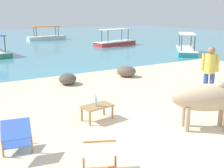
{
  "coord_description": "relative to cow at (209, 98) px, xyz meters",
  "views": [
    {
      "loc": [
        -3.84,
        -4.0,
        2.66
      ],
      "look_at": [
        0.31,
        3.0,
        0.55
      ],
      "focal_mm": 44.93,
      "sensor_mm": 36.0,
      "label": 1
    }
  ],
  "objects": [
    {
      "name": "deck_chair_far",
      "position": [
        -3.05,
        -0.49,
        -0.36
      ],
      "size": [
        0.8,
        0.92,
        0.68
      ],
      "rotation": [
        0.0,
        0.0,
        4.29
      ],
      "color": "#A37A4C",
      "rests_on": "sand_beach"
    },
    {
      "name": "sand_beach",
      "position": [
        -1.09,
        -0.06,
        -0.76
      ],
      "size": [
        18.0,
        14.0,
        0.04
      ],
      "primitive_type": "cube",
      "color": "beige",
      "rests_on": "ground"
    },
    {
      "name": "boat_teal",
      "position": [
        8.44,
        9.07,
        -0.49
      ],
      "size": [
        3.27,
        3.54,
        1.29
      ],
      "rotation": [
        0.0,
        0.0,
        4.0
      ],
      "color": "teal",
      "rests_on": "water_surface"
    },
    {
      "name": "boat_white",
      "position": [
        3.58,
        22.74,
        -0.49
      ],
      "size": [
        3.7,
        1.25,
        1.29
      ],
      "rotation": [
        0.0,
        0.0,
        3.17
      ],
      "color": "white",
      "rests_on": "water_surface"
    },
    {
      "name": "cow",
      "position": [
        0.0,
        0.0,
        0.0
      ],
      "size": [
        1.91,
        1.37,
        1.12
      ],
      "rotation": [
        0.0,
        0.0,
        5.75
      ],
      "color": "tan",
      "rests_on": "sand_beach"
    },
    {
      "name": "boat_red",
      "position": [
        6.87,
        15.33,
        -0.49
      ],
      "size": [
        3.82,
        1.79,
        1.29
      ],
      "rotation": [
        0.0,
        0.0,
        3.32
      ],
      "color": "#C63833",
      "rests_on": "water_surface"
    },
    {
      "name": "shore_rock_large",
      "position": [
        -1.2,
        5.45,
        -0.54
      ],
      "size": [
        0.86,
        0.92,
        0.4
      ],
      "primitive_type": "ellipsoid",
      "rotation": [
        0.0,
        0.0,
        1.23
      ],
      "color": "brown",
      "rests_on": "sand_beach"
    },
    {
      "name": "shore_rock_small",
      "position": [
        1.36,
        5.39,
        -0.51
      ],
      "size": [
        1.01,
        1.04,
        0.45
      ],
      "primitive_type": "ellipsoid",
      "rotation": [
        0.0,
        0.0,
        2.24
      ],
      "color": "#6B5B4C",
      "rests_on": "sand_beach"
    },
    {
      "name": "deck_chair_near",
      "position": [
        -4.01,
        1.01,
        -0.36
      ],
      "size": [
        0.67,
        0.86,
        0.68
      ],
      "rotation": [
        0.0,
        0.0,
        1.38
      ],
      "color": "#A37A4C",
      "rests_on": "sand_beach"
    },
    {
      "name": "low_bench_table",
      "position": [
        -1.91,
        1.75,
        -0.42
      ],
      "size": [
        0.81,
        0.54,
        0.38
      ],
      "rotation": [
        0.0,
        0.0,
        0.13
      ],
      "color": "#A37A4C",
      "rests_on": "sand_beach"
    },
    {
      "name": "person_standing",
      "position": [
        1.81,
        1.54,
        0.21
      ],
      "size": [
        0.33,
        0.43,
        1.62
      ],
      "rotation": [
        0.0,
        0.0,
        3.76
      ],
      "color": "#334C99",
      "rests_on": "sand_beach"
    },
    {
      "name": "bottle",
      "position": [
        -1.96,
        1.73,
        -0.24
      ],
      "size": [
        0.07,
        0.07,
        0.3
      ],
      "color": "#A3C6D1",
      "rests_on": "low_bench_table"
    }
  ]
}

